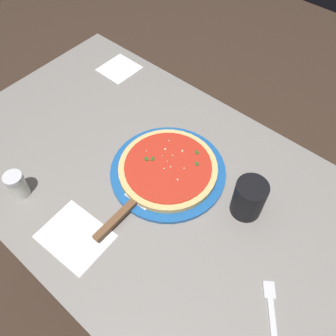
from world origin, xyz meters
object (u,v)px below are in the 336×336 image
Objects in this scene: napkin_loose_left at (119,69)px; parmesan_shaker at (17,185)px; serving_plate at (168,171)px; napkin_folded_right at (75,236)px; cup_tall_drink at (249,198)px; pizza at (168,168)px; pizza_server at (127,209)px; fork at (273,322)px.

parmesan_shaker reaches higher than napkin_loose_left.
napkin_folded_right is at bearing -99.30° from serving_plate.
pizza is at bearing -169.85° from cup_tall_drink.
serving_plate is at bearing -28.47° from napkin_loose_left.
serving_plate reaches higher than napkin_loose_left.
pizza_server is at bearing -89.33° from serving_plate.
cup_tall_drink is at bearing 50.64° from napkin_folded_right.
napkin_folded_right is at bearing -110.61° from pizza_server.
pizza_server is 1.40× the size of napkin_folded_right.
pizza is at bearing 50.26° from parmesan_shaker.
serving_plate is at bearing 50.25° from parmesan_shaker.
napkin_folded_right is at bearing -99.30° from pizza.
serving_plate is 0.22m from cup_tall_drink.
serving_plate is 2.63× the size of napkin_loose_left.
parmesan_shaker is (-0.45, -0.33, -0.01)m from cup_tall_drink.
cup_tall_drink reaches higher than napkin_folded_right.
pizza is 2.23× the size of napkin_loose_left.
parmesan_shaker is at bearing -167.28° from fork.
parmesan_shaker reaches higher than napkin_folded_right.
serving_plate reaches higher than napkin_folded_right.
serving_plate is at bearing 80.70° from napkin_folded_right.
pizza_server is at bearing -178.66° from fork.
pizza is 2.50× the size of cup_tall_drink.
pizza reaches higher than serving_plate.
cup_tall_drink reaches higher than parmesan_shaker.
pizza is 0.38m from parmesan_shaker.
napkin_loose_left is (-0.62, 0.18, -0.05)m from cup_tall_drink.
parmesan_shaker is at bearing -144.31° from cup_tall_drink.
napkin_loose_left is 0.53m from parmesan_shaker.
napkin_folded_right is 1.37× the size of napkin_loose_left.
serving_plate is 0.38m from parmesan_shaker.
fork is at bearing 16.96° from napkin_folded_right.
fork is at bearing 12.72° from parmesan_shaker.
parmesan_shaker is at bearing -72.26° from napkin_loose_left.
fork is (0.45, 0.14, 0.00)m from napkin_folded_right.
parmesan_shaker is (-0.19, -0.01, 0.04)m from napkin_folded_right.
serving_plate is 0.01m from pizza.
napkin_loose_left is at bearing 137.39° from pizza_server.
pizza is 1.17× the size of pizza_server.
cup_tall_drink is at bearing 10.15° from pizza.
serving_plate is 2.94× the size of cup_tall_drink.
serving_plate is 1.38× the size of pizza_server.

